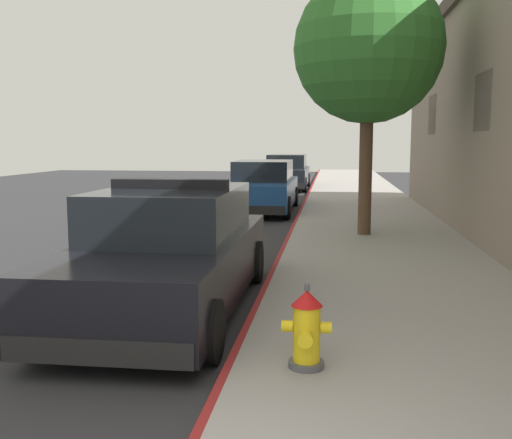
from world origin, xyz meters
TOP-DOWN VIEW (x-y plane):
  - ground_plane at (-4.19, 10.00)m, footprint 30.38×60.00m
  - sidewalk_pavement at (1.81, 10.00)m, footprint 3.62×60.00m
  - curb_painted_edge at (-0.04, 10.00)m, footprint 0.08×60.00m
  - police_cruiser at (-1.17, 4.71)m, footprint 1.94×4.84m
  - parked_car_silver_ahead at (-1.25, 15.62)m, footprint 1.94×4.84m
  - parked_car_dark_far at (-1.17, 24.33)m, footprint 1.94×4.84m
  - fire_hydrant at (0.65, 2.56)m, footprint 0.44×0.40m
  - street_tree at (1.56, 10.38)m, footprint 3.12×3.12m

SIDE VIEW (x-z plane):
  - ground_plane at x=-4.19m, z-range -0.20..0.00m
  - sidewalk_pavement at x=1.81m, z-range 0.00..0.16m
  - curb_painted_edge at x=-0.04m, z-range 0.00..0.16m
  - fire_hydrant at x=0.65m, z-range 0.13..0.89m
  - parked_car_silver_ahead at x=-1.25m, z-range -0.04..1.52m
  - parked_car_dark_far at x=-1.17m, z-range -0.04..1.52m
  - police_cruiser at x=-1.17m, z-range -0.10..1.58m
  - street_tree at x=1.56m, z-range 1.32..6.79m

